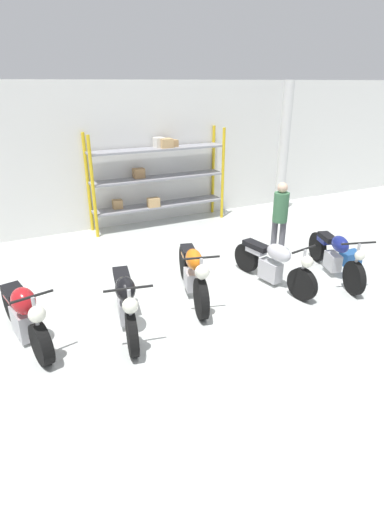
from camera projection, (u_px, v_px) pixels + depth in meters
The scene contains 11 objects.
ground_plane at pixel (202, 300), 7.06m from camera, with size 30.00×30.00×0.00m, color silver.
back_wall at pixel (120, 157), 10.13m from camera, with size 30.00×0.08×3.60m.
shelving_rack at pixel (157, 176), 10.37m from camera, with size 3.63×0.63×2.45m.
support_pillar at pixel (284, 150), 11.12m from camera, with size 0.28×0.28×3.60m.
motorcycle_red at pixel (24, 315), 5.80m from camera, with size 0.69×1.94×1.03m.
motorcycle_black at pixel (126, 301), 6.10m from camera, with size 0.70×2.02×1.03m.
motorcycle_orange at pixel (193, 272), 6.99m from camera, with size 0.80×2.07×1.06m.
motorcycle_silver at pixel (273, 263), 7.45m from camera, with size 0.63×2.01×0.96m.
motorcycle_blue at pixel (335, 255), 7.80m from camera, with size 0.89×2.07×0.98m.
person_browsing at pixel (280, 214), 8.50m from camera, with size 0.45×0.45×1.64m.
toolbox at pixel (350, 258), 8.41m from camera, with size 0.44×0.26×0.28m.
Camera 1 is at (-2.85, -5.46, 3.55)m, focal length 28.00 mm.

